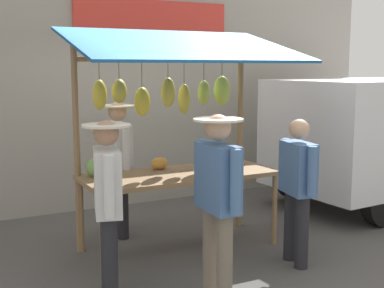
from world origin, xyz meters
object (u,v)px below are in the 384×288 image
Objects in this scene: shopper_in_grey_tee at (108,196)px; shopper_in_striped_shirt at (218,192)px; vendor_with_sunhat at (118,158)px; market_stall at (175,112)px; shopper_with_shopping_bag at (297,182)px.

shopper_in_striped_shirt is at bearing -101.29° from shopper_in_grey_tee.
vendor_with_sunhat is 1.02× the size of shopper_in_grey_tee.
shopper_in_striped_shirt is at bearing 6.13° from vendor_with_sunhat.
shopper_in_grey_tee is at bearing -20.54° from vendor_with_sunhat.
shopper_in_grey_tee is (0.85, -0.43, -0.04)m from shopper_in_striped_shirt.
market_stall reaches higher than vendor_with_sunhat.
shopper_in_striped_shirt reaches higher than shopper_with_shopping_bag.
market_stall is 1.56m from shopper_with_shopping_bag.
market_stall reaches higher than shopper_in_striped_shirt.
shopper_with_shopping_bag is (-0.89, 1.08, -0.68)m from market_stall.
vendor_with_sunhat is at bearing 6.87° from shopper_in_striped_shirt.
market_stall is at bearing 34.80° from vendor_with_sunhat.
shopper_with_shopping_bag is at bearing -76.37° from shopper_in_grey_tee.
shopper_in_striped_shirt is 1.03× the size of shopper_in_grey_tee.
shopper_in_grey_tee is (0.70, 1.69, -0.02)m from vendor_with_sunhat.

